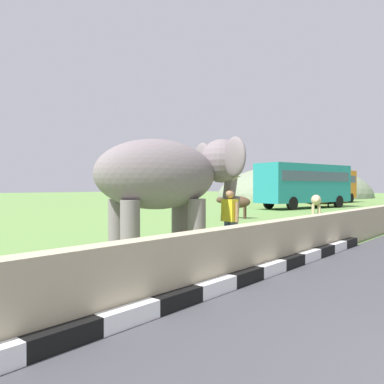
# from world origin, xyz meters

# --- Properties ---
(striped_curb) EXTENTS (16.20, 0.20, 0.24)m
(striped_curb) POSITION_xyz_m (-0.35, 4.23, 0.12)
(striped_curb) COLOR white
(striped_curb) RESTS_ON ground_plane
(barrier_parapet) EXTENTS (28.00, 0.36, 1.00)m
(barrier_parapet) POSITION_xyz_m (2.00, 4.53, 0.50)
(barrier_parapet) COLOR tan
(barrier_parapet) RESTS_ON ground_plane
(elephant) EXTENTS (4.06, 3.10, 2.99)m
(elephant) POSITION_xyz_m (2.97, 7.10, 1.97)
(elephant) COLOR slate
(elephant) RESTS_ON ground_plane
(person_handler) EXTENTS (0.30, 0.64, 1.66)m
(person_handler) POSITION_xyz_m (4.38, 6.31, 0.93)
(person_handler) COLOR navy
(person_handler) RESTS_ON ground_plane
(bus_teal) EXTENTS (9.44, 4.55, 3.50)m
(bus_teal) POSITION_xyz_m (25.51, 13.70, 2.08)
(bus_teal) COLOR teal
(bus_teal) RESTS_ON ground_plane
(bus_orange) EXTENTS (8.17, 2.90, 3.50)m
(bus_orange) POSITION_xyz_m (36.81, 15.82, 2.08)
(bus_orange) COLOR orange
(bus_orange) RESTS_ON ground_plane
(cow_near) EXTENTS (1.87, 1.23, 1.23)m
(cow_near) POSITION_xyz_m (19.47, 10.23, 0.87)
(cow_near) COLOR tan
(cow_near) RESTS_ON ground_plane
(cow_mid) EXTENTS (1.16, 1.89, 1.23)m
(cow_mid) POSITION_xyz_m (13.55, 12.29, 0.87)
(cow_mid) COLOR #473323
(cow_mid) RESTS_ON ground_plane
(cow_far) EXTENTS (1.11, 1.91, 1.23)m
(cow_far) POSITION_xyz_m (29.25, 12.66, 0.87)
(cow_far) COLOR #473323
(cow_far) RESTS_ON ground_plane
(hill_east) EXTENTS (29.07, 23.26, 10.70)m
(hill_east) POSITION_xyz_m (55.00, 28.49, 0.00)
(hill_east) COLOR gray
(hill_east) RESTS_ON ground_plane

